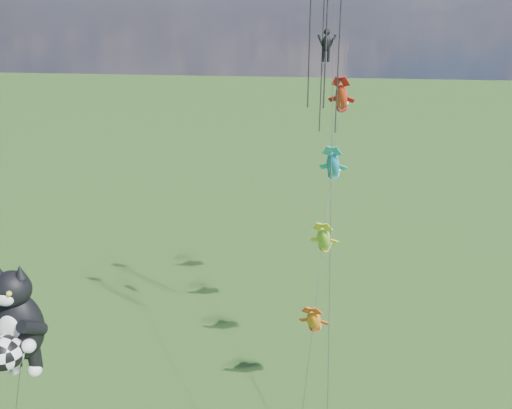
# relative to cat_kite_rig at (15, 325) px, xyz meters

# --- Properties ---
(cat_kite_rig) EXTENTS (2.36, 4.12, 11.89)m
(cat_kite_rig) POSITION_rel_cat_kite_rig_xyz_m (0.00, 0.00, 0.00)
(cat_kite_rig) COLOR brown
(cat_kite_rig) RESTS_ON ground
(fish_windsock_rig) EXTENTS (2.39, 15.85, 19.12)m
(fish_windsock_rig) POSITION_rel_cat_kite_rig_xyz_m (12.70, 12.45, 1.45)
(fish_windsock_rig) COLOR brown
(fish_windsock_rig) RESTS_ON ground
(parafoil_rig) EXTENTS (1.95, 17.51, 24.25)m
(parafoil_rig) POSITION_rel_cat_kite_rig_xyz_m (12.25, 9.83, 10.62)
(parafoil_rig) COLOR brown
(parafoil_rig) RESTS_ON ground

